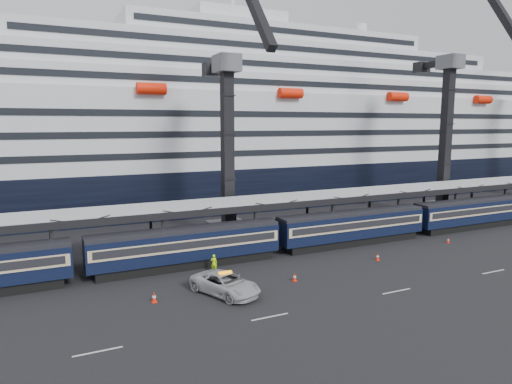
% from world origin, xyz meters
% --- Properties ---
extents(ground, '(260.00, 260.00, 0.00)m').
position_xyz_m(ground, '(0.00, 0.00, 0.00)').
color(ground, black).
rests_on(ground, ground).
extents(train, '(133.05, 3.00, 4.05)m').
position_xyz_m(train, '(-4.65, 10.00, 2.20)').
color(train, black).
rests_on(train, ground).
extents(canopy, '(130.00, 6.25, 5.53)m').
position_xyz_m(canopy, '(0.00, 14.00, 5.25)').
color(canopy, '#96989D').
rests_on(canopy, ground).
extents(cruise_ship, '(214.09, 28.84, 34.00)m').
position_xyz_m(cruise_ship, '(-1.08, 45.99, 12.34)').
color(cruise_ship, black).
rests_on(cruise_ship, ground).
extents(crane_dark_near, '(4.50, 17.75, 35.08)m').
position_xyz_m(crane_dark_near, '(-20.00, 18.59, 11.93)').
color(crane_dark_near, '#46474D').
rests_on(crane_dark_near, ground).
extents(crane_dark_mid, '(4.50, 18.24, 39.64)m').
position_xyz_m(crane_dark_mid, '(15.00, 17.59, 13.36)').
color(crane_dark_mid, '#46474D').
rests_on(crane_dark_mid, ground).
extents(pickup_truck, '(5.21, 7.07, 1.78)m').
position_xyz_m(pickup_truck, '(-27.28, 1.61, 0.89)').
color(pickup_truck, '#A6A7AD').
rests_on(pickup_truck, ground).
extents(worker, '(0.74, 0.64, 1.70)m').
position_xyz_m(worker, '(-26.12, 7.50, 0.85)').
color(worker, '#BCFF0D').
rests_on(worker, ground).
extents(traffic_cone_a, '(0.43, 0.43, 0.87)m').
position_xyz_m(traffic_cone_a, '(-33.02, 2.41, 0.43)').
color(traffic_cone_a, '#FD2108').
rests_on(traffic_cone_a, ground).
extents(traffic_cone_b, '(0.38, 0.38, 0.77)m').
position_xyz_m(traffic_cone_b, '(-20.48, 1.91, 0.38)').
color(traffic_cone_b, '#FD2108').
rests_on(traffic_cone_b, ground).
extents(traffic_cone_c, '(0.35, 0.35, 0.71)m').
position_xyz_m(traffic_cone_c, '(-25.71, 5.43, 0.35)').
color(traffic_cone_c, '#FD2108').
rests_on(traffic_cone_c, ground).
extents(traffic_cone_d, '(0.39, 0.39, 0.78)m').
position_xyz_m(traffic_cone_d, '(-9.51, 3.71, 0.38)').
color(traffic_cone_d, '#FD2108').
rests_on(traffic_cone_d, ground).
extents(traffic_cone_e, '(0.35, 0.35, 0.70)m').
position_xyz_m(traffic_cone_e, '(2.68, 5.57, 0.34)').
color(traffic_cone_e, '#FD2108').
rests_on(traffic_cone_e, ground).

